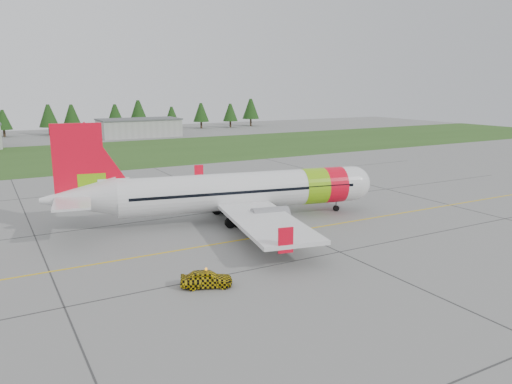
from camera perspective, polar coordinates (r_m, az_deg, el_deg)
ground at (r=43.55m, az=-0.94°, el=-8.96°), size 320.00×320.00×0.00m
aircraft at (r=58.68m, az=-2.31°, el=0.05°), size 38.72×36.20×11.82m
follow_me_car at (r=39.67m, az=-5.74°, el=-8.00°), size 1.93×2.06×4.11m
grass_strip at (r=120.40m, az=-19.80°, el=3.91°), size 320.00×50.00×0.03m
taxi_guideline at (r=50.34m, az=-5.28°, el=-6.05°), size 120.00×0.25×0.02m
hangar_east at (r=160.58m, az=-13.21°, el=7.11°), size 24.00×12.00×5.20m
treeline at (r=175.21m, az=-23.05°, el=7.65°), size 160.00×8.00×10.00m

